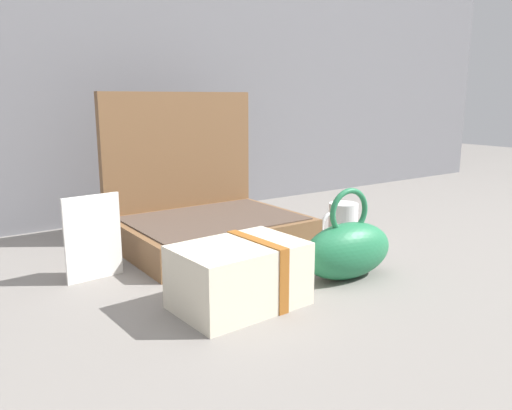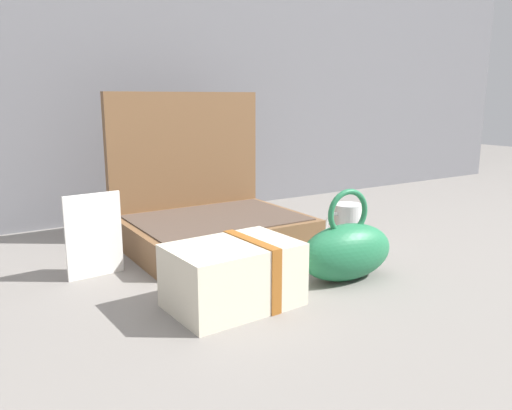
# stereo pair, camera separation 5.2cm
# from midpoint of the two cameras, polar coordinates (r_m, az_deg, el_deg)

# --- Properties ---
(ground_plane) EXTENTS (6.00, 6.00, 0.00)m
(ground_plane) POSITION_cam_midpoint_polar(r_m,az_deg,el_deg) (1.10, -1.82, -6.67)
(ground_plane) COLOR slate
(open_suitcase) EXTENTS (0.42, 0.34, 0.37)m
(open_suitcase) POSITION_cam_midpoint_polar(r_m,az_deg,el_deg) (1.24, -7.16, -0.85)
(open_suitcase) COLOR brown
(open_suitcase) RESTS_ON ground_plane
(teal_pouch_handbag) EXTENTS (0.21, 0.11, 0.18)m
(teal_pouch_handbag) POSITION_cam_midpoint_polar(r_m,az_deg,el_deg) (1.01, 8.88, -4.96)
(teal_pouch_handbag) COLOR #237247
(teal_pouch_handbag) RESTS_ON ground_plane
(cream_toiletry_bag) EXTENTS (0.22, 0.16, 0.12)m
(cream_toiletry_bag) POSITION_cam_midpoint_polar(r_m,az_deg,el_deg) (0.87, -3.48, -7.93)
(cream_toiletry_bag) COLOR beige
(cream_toiletry_bag) RESTS_ON ground_plane
(coffee_mug) EXTENTS (0.11, 0.07, 0.10)m
(coffee_mug) POSITION_cam_midpoint_polar(r_m,az_deg,el_deg) (1.26, 8.56, -2.05)
(coffee_mug) COLOR silver
(coffee_mug) RESTS_ON ground_plane
(info_card_left) EXTENTS (0.11, 0.01, 0.17)m
(info_card_left) POSITION_cam_midpoint_polar(r_m,az_deg,el_deg) (1.05, -19.33, -3.53)
(info_card_left) COLOR white
(info_card_left) RESTS_ON ground_plane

